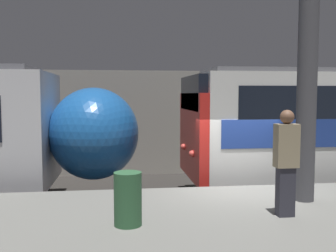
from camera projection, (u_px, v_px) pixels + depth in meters
name	position (u px, v px, depth m)	size (l,w,h in m)	color
ground_plane	(239.00, 230.00, 8.99)	(120.00, 120.00, 0.00)	#282623
platform	(279.00, 246.00, 6.73)	(40.00, 4.48, 1.04)	slate
station_rear_barrier	(188.00, 122.00, 15.42)	(50.00, 0.15, 4.02)	#9E998E
support_pillar_near	(307.00, 96.00, 7.53)	(0.38, 0.38, 4.08)	#47474C
person_waiting	(286.00, 160.00, 6.62)	(0.38, 0.24, 1.81)	#2D2D38
trash_bin	(128.00, 199.00, 6.19)	(0.44, 0.44, 0.85)	#2D5B38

